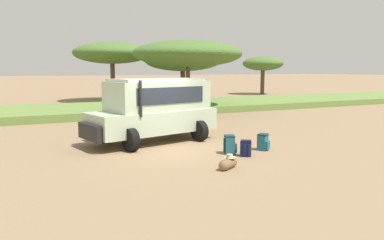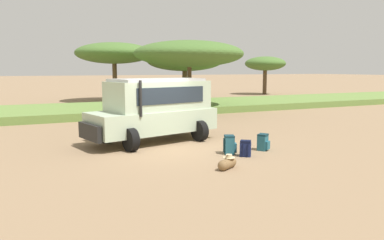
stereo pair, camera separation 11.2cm
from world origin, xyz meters
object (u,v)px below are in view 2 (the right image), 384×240
Objects in this scene: backpack_cluster_center at (245,149)px; backpack_near_rear_wheel at (263,142)px; backpack_beside_front_wheel at (230,145)px; acacia_tree_centre_back at (189,54)px; safari_vehicle at (155,108)px; acacia_tree_left_mid at (114,53)px; acacia_tree_right_mid at (185,61)px; duffel_bag_low_black_case at (227,163)px; acacia_tree_far_right at (265,64)px.

backpack_near_rear_wheel is (1.05, 0.51, 0.03)m from backpack_cluster_center.
acacia_tree_centre_back is (3.77, 11.42, 3.45)m from backpack_beside_front_wheel.
backpack_cluster_center is 1.17m from backpack_near_rear_wheel.
acacia_tree_left_mid is at bearing 81.06° from safari_vehicle.
acacia_tree_centre_back is at bearing -111.97° from acacia_tree_right_mid.
safari_vehicle is 3.55m from backpack_beside_front_wheel.
duffel_bag_low_black_case is at bearing -96.06° from acacia_tree_left_mid.
acacia_tree_far_right is at bearing 52.26° from duffel_bag_low_black_case.
acacia_tree_far_right is at bearing 51.95° from backpack_beside_front_wheel.
acacia_tree_left_mid is 0.94× the size of acacia_tree_right_mid.
backpack_cluster_center is (0.27, -0.54, -0.05)m from backpack_beside_front_wheel.
acacia_tree_centre_back is at bearing 77.97° from backpack_near_rear_wheel.
safari_vehicle is 8.81× the size of backpack_beside_front_wheel.
acacia_tree_right_mid is at bearing 71.34° from backpack_cluster_center.
backpack_near_rear_wheel is 0.08× the size of acacia_tree_right_mid.
backpack_cluster_center is 0.08× the size of acacia_tree_left_mid.
acacia_tree_left_mid is at bearing 86.15° from backpack_beside_front_wheel.
acacia_tree_centre_back is 19.52m from acacia_tree_far_right.
acacia_tree_centre_back is at bearing 73.72° from backpack_cluster_center.
safari_vehicle is 0.81× the size of acacia_tree_left_mid.
safari_vehicle is 18.90m from acacia_tree_right_mid.
acacia_tree_left_mid is (3.00, 19.04, 2.86)m from safari_vehicle.
acacia_tree_centre_back reaches higher than backpack_near_rear_wheel.
acacia_tree_centre_back is 1.58× the size of acacia_tree_far_right.
backpack_near_rear_wheel is at bearing -102.03° from acacia_tree_centre_back.
safari_vehicle is 10.19m from acacia_tree_centre_back.
backpack_beside_front_wheel is 0.09× the size of acacia_tree_left_mid.
backpack_beside_front_wheel is 22.48m from acacia_tree_left_mid.
duffel_bag_low_black_case is 0.10× the size of acacia_tree_centre_back.
backpack_near_rear_wheel reaches higher than backpack_cluster_center.
backpack_beside_front_wheel is 0.60m from backpack_cluster_center.
acacia_tree_far_right is (11.62, 4.21, -0.16)m from acacia_tree_right_mid.
acacia_tree_left_mid is at bearing 102.06° from acacia_tree_centre_back.
duffel_bag_low_black_case is 24.17m from acacia_tree_left_mid.
acacia_tree_far_right is at bearing 6.08° from acacia_tree_left_mid.
backpack_beside_front_wheel is (1.51, -3.06, -0.99)m from safari_vehicle.
duffel_bag_low_black_case is (-1.03, -1.60, -0.15)m from backpack_beside_front_wheel.
duffel_bag_low_black_case is (-2.36, -1.58, -0.12)m from backpack_near_rear_wheel.
acacia_tree_left_mid reaches higher than duffel_bag_low_black_case.
backpack_cluster_center is 12.94m from acacia_tree_centre_back.
acacia_tree_left_mid is (1.21, 22.63, 3.90)m from backpack_cluster_center.
backpack_near_rear_wheel is 0.79× the size of duffel_bag_low_black_case.
backpack_near_rear_wheel is 29.78m from acacia_tree_far_right.
duffel_bag_low_black_case is at bearing -110.90° from acacia_tree_right_mid.
backpack_near_rear_wheel is 0.08× the size of acacia_tree_centre_back.
acacia_tree_far_right reaches higher than backpack_beside_front_wheel.
backpack_cluster_center is 0.07× the size of acacia_tree_right_mid.
safari_vehicle is at bearing 116.38° from backpack_cluster_center.
backpack_cluster_center is at bearing 39.32° from duffel_bag_low_black_case.
acacia_tree_centre_back is (5.28, 8.36, 2.46)m from safari_vehicle.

